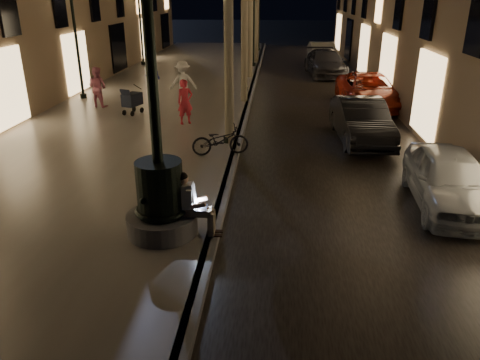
# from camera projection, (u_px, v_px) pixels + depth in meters

# --- Properties ---
(ground) EXTENTS (120.00, 120.00, 0.00)m
(ground) POSITION_uv_depth(u_px,v_px,m) (250.00, 100.00, 21.36)
(ground) COLOR black
(ground) RESTS_ON ground
(cobble_lane) EXTENTS (6.00, 45.00, 0.02)m
(cobble_lane) POSITION_uv_depth(u_px,v_px,m) (316.00, 101.00, 21.14)
(cobble_lane) COLOR black
(cobble_lane) RESTS_ON ground
(promenade) EXTENTS (8.00, 45.00, 0.20)m
(promenade) POSITION_uv_depth(u_px,v_px,m) (164.00, 97.00, 21.61)
(promenade) COLOR slate
(promenade) RESTS_ON ground
(curb_strip) EXTENTS (0.25, 45.00, 0.20)m
(curb_strip) POSITION_uv_depth(u_px,v_px,m) (250.00, 98.00, 21.32)
(curb_strip) COLOR #59595B
(curb_strip) RESTS_ON ground
(fountain_lamppost) EXTENTS (1.40, 1.40, 5.21)m
(fountain_lamppost) POSITION_uv_depth(u_px,v_px,m) (160.00, 185.00, 8.98)
(fountain_lamppost) COLOR #59595B
(fountain_lamppost) RESTS_ON promenade
(seated_man_laptop) EXTENTS (0.92, 0.31, 1.29)m
(seated_man_laptop) POSITION_uv_depth(u_px,v_px,m) (192.00, 202.00, 9.05)
(seated_man_laptop) COLOR tan
(seated_man_laptop) RESTS_ON promenade
(lamp_curb_a) EXTENTS (0.36, 0.36, 4.81)m
(lamp_curb_a) POSITION_uv_depth(u_px,v_px,m) (227.00, 43.00, 13.70)
(lamp_curb_a) COLOR black
(lamp_curb_a) RESTS_ON promenade
(lamp_curb_b) EXTENTS (0.36, 0.36, 4.81)m
(lamp_curb_b) POSITION_uv_depth(u_px,v_px,m) (245.00, 24.00, 21.08)
(lamp_curb_b) COLOR black
(lamp_curb_b) RESTS_ON promenade
(lamp_curb_c) EXTENTS (0.36, 0.36, 4.81)m
(lamp_curb_c) POSITION_uv_depth(u_px,v_px,m) (254.00, 15.00, 28.46)
(lamp_curb_c) COLOR black
(lamp_curb_c) RESTS_ON promenade
(lamp_curb_d) EXTENTS (0.36, 0.36, 4.81)m
(lamp_curb_d) POSITION_uv_depth(u_px,v_px,m) (259.00, 10.00, 35.84)
(lamp_curb_d) COLOR black
(lamp_curb_d) RESTS_ON promenade
(lamp_left_b) EXTENTS (0.36, 0.36, 4.81)m
(lamp_left_b) POSITION_uv_depth(u_px,v_px,m) (75.00, 27.00, 19.74)
(lamp_left_b) COLOR black
(lamp_left_b) RESTS_ON promenade
(lamp_left_c) EXTENTS (0.36, 0.36, 4.81)m
(lamp_left_c) POSITION_uv_depth(u_px,v_px,m) (140.00, 15.00, 28.97)
(lamp_left_c) COLOR black
(lamp_left_c) RESTS_ON promenade
(stroller) EXTENTS (0.70, 1.11, 1.13)m
(stroller) POSITION_uv_depth(u_px,v_px,m) (132.00, 100.00, 17.98)
(stroller) COLOR black
(stroller) RESTS_ON promenade
(car_front) EXTENTS (1.83, 4.01, 1.33)m
(car_front) POSITION_uv_depth(u_px,v_px,m) (449.00, 179.00, 10.72)
(car_front) COLOR #AFB4B7
(car_front) RESTS_ON ground
(car_second) EXTENTS (1.69, 4.26, 1.38)m
(car_second) POSITION_uv_depth(u_px,v_px,m) (361.00, 121.00, 15.38)
(car_second) COLOR black
(car_second) RESTS_ON ground
(car_third) EXTENTS (2.42, 5.03, 1.38)m
(car_third) POSITION_uv_depth(u_px,v_px,m) (369.00, 90.00, 20.02)
(car_third) COLOR #9B2913
(car_third) RESTS_ON ground
(car_rear) EXTENTS (2.40, 5.05, 1.42)m
(car_rear) POSITION_uv_depth(u_px,v_px,m) (325.00, 63.00, 27.28)
(car_rear) COLOR #2F2E33
(car_rear) RESTS_ON ground
(car_fifth) EXTENTS (1.76, 4.53, 1.47)m
(car_fifth) POSITION_uv_depth(u_px,v_px,m) (322.00, 54.00, 30.84)
(car_fifth) COLOR #A6A7A1
(car_fifth) RESTS_ON ground
(pedestrian_red) EXTENTS (0.69, 0.63, 1.58)m
(pedestrian_red) POSITION_uv_depth(u_px,v_px,m) (185.00, 102.00, 16.61)
(pedestrian_red) COLOR red
(pedestrian_red) RESTS_ON promenade
(pedestrian_pink) EXTENTS (0.93, 0.81, 1.63)m
(pedestrian_pink) POSITION_uv_depth(u_px,v_px,m) (98.00, 87.00, 19.03)
(pedestrian_pink) COLOR #C56882
(pedestrian_pink) RESTS_ON promenade
(pedestrian_white) EXTENTS (1.27, 0.94, 1.76)m
(pedestrian_white) POSITION_uv_depth(u_px,v_px,m) (183.00, 82.00, 19.66)
(pedestrian_white) COLOR white
(pedestrian_white) RESTS_ON promenade
(pedestrian_blue) EXTENTS (1.01, 0.94, 1.67)m
(pedestrian_blue) POSITION_uv_depth(u_px,v_px,m) (152.00, 77.00, 21.11)
(pedestrian_blue) COLOR navy
(pedestrian_blue) RESTS_ON promenade
(bicycle) EXTENTS (1.75, 0.99, 0.87)m
(bicycle) POSITION_uv_depth(u_px,v_px,m) (220.00, 140.00, 13.59)
(bicycle) COLOR black
(bicycle) RESTS_ON promenade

